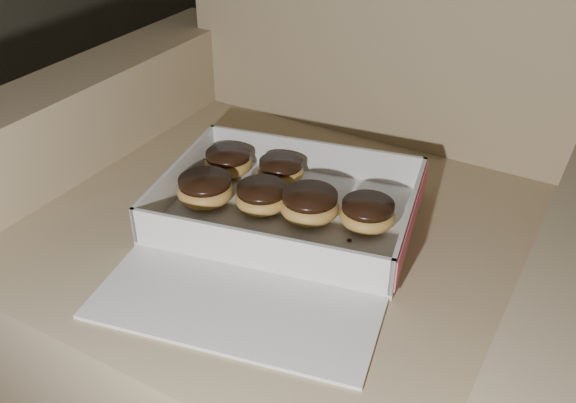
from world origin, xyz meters
The scene contains 11 objects.
armchair centered at (-0.49, 0.01, 0.30)m, with size 0.92×0.78×0.97m.
bakery_box centered at (-0.48, -0.10, 0.44)m, with size 0.43×0.48×0.06m.
donut_a centered at (-0.55, 0.01, 0.46)m, with size 0.07×0.07×0.04m.
donut_b centered at (-0.53, -0.07, 0.46)m, with size 0.08×0.08×0.04m.
donut_c centered at (-0.38, -0.04, 0.46)m, with size 0.08×0.08×0.04m.
donut_d centered at (-0.46, -0.06, 0.46)m, with size 0.08×0.08×0.04m.
donut_e centered at (-0.63, -0.01, 0.46)m, with size 0.08×0.08×0.04m.
donut_f centered at (-0.61, -0.10, 0.46)m, with size 0.08×0.08×0.04m.
crumb_a centered at (-0.39, -0.08, 0.44)m, with size 0.01×0.01×0.00m, color black.
crumb_b centered at (-0.53, -0.16, 0.44)m, with size 0.01×0.01×0.00m, color black.
crumb_c centered at (-0.55, -0.15, 0.44)m, with size 0.01×0.01×0.00m, color black.
Camera 1 is at (-0.11, -0.73, 0.96)m, focal length 40.00 mm.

